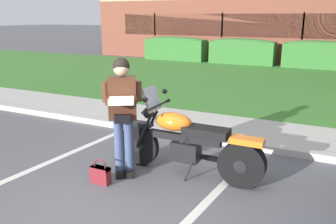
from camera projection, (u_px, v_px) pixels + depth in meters
ground_plane at (126, 214)px, 4.05m from camera, size 140.00×140.00×0.00m
curb_strip at (205, 138)px, 6.39m from camera, size 60.00×0.20×0.12m
concrete_walk at (219, 126)px, 7.13m from camera, size 60.00×1.50×0.08m
grass_lawn at (266, 84)px, 11.63m from camera, size 60.00×8.88×0.06m
stall_stripe_0 at (20, 175)px, 5.04m from camera, size 0.59×4.39×0.01m
stall_stripe_1 at (189, 220)px, 3.92m from camera, size 0.59×4.39×0.01m
motorcycle at (192, 144)px, 4.90m from camera, size 2.24×0.82×1.26m
rider_person at (123, 109)px, 4.74m from camera, size 0.60×0.67×1.70m
handbag at (100, 174)px, 4.75m from camera, size 0.28×0.13×0.36m
hedge_left at (176, 48)px, 17.61m from camera, size 3.12×0.90×1.24m
hedge_center_left at (242, 51)px, 16.17m from camera, size 2.99×0.90×1.24m
hedge_center_right at (322, 54)px, 14.74m from camera, size 3.19×0.90×1.24m
brick_building at (311, 25)px, 19.49m from camera, size 22.46×9.19×3.47m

